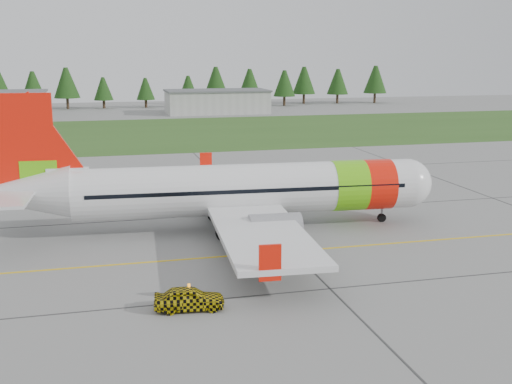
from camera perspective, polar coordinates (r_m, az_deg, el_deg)
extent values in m
plane|color=gray|center=(38.68, -7.62, -9.81)|extent=(320.00, 320.00, 0.00)
cylinder|color=silver|center=(53.24, -0.78, 0.25)|extent=(28.39, 5.99, 4.23)
sphere|color=silver|center=(57.26, 13.25, 0.78)|extent=(4.23, 4.23, 4.23)
cone|color=silver|center=(53.24, -20.12, -0.10)|extent=(7.84, 4.70, 4.23)
cube|color=black|center=(57.32, 13.57, 1.16)|extent=(1.91, 2.92, 0.61)
cylinder|color=#64CB0F|center=(55.33, 8.10, 0.59)|extent=(3.08, 4.48, 4.31)
cylinder|color=red|center=(56.20, 10.62, 0.68)|extent=(2.65, 4.45, 4.31)
cube|color=silver|center=(53.42, -1.35, -1.02)|extent=(8.13, 34.98, 0.39)
cube|color=red|center=(69.92, -4.48, 2.63)|extent=(1.31, 0.28, 2.17)
cube|color=red|center=(36.75, 1.25, -6.31)|extent=(1.31, 0.28, 2.17)
cylinder|color=gray|center=(59.54, -0.72, -0.21)|extent=(4.04, 2.52, 2.28)
cylinder|color=gray|center=(48.18, 1.69, -3.24)|extent=(4.04, 2.52, 2.28)
cube|color=red|center=(52.58, -20.18, 3.78)|extent=(5.00, 0.70, 8.24)
cube|color=#64CB0F|center=(52.77, -18.71, 1.28)|extent=(2.84, 0.63, 2.60)
cube|color=silver|center=(53.28, -20.72, 0.16)|extent=(4.25, 12.66, 0.24)
cylinder|color=slate|center=(57.01, 11.13, -1.86)|extent=(0.20, 0.20, 1.52)
cylinder|color=black|center=(57.10, 11.11, -2.24)|extent=(0.75, 0.35, 0.74)
cylinder|color=slate|center=(56.45, -2.92, -1.49)|extent=(0.24, 0.24, 2.06)
cylinder|color=black|center=(56.51, -3.35, -1.97)|extent=(1.16, 0.56, 1.13)
cylinder|color=slate|center=(50.64, -2.01, -3.11)|extent=(0.24, 0.24, 2.06)
cylinder|color=black|center=(50.70, -2.50, -3.64)|extent=(1.16, 0.56, 1.13)
imported|color=yellow|center=(37.02, -6.00, -7.46)|extent=(1.54, 1.76, 4.03)
imported|color=silver|center=(94.94, -19.12, 4.25)|extent=(1.98, 1.93, 4.53)
cube|color=#30561E|center=(118.60, -12.20, 5.05)|extent=(320.00, 50.00, 0.03)
cube|color=gold|center=(46.15, -8.77, -6.12)|extent=(120.00, 0.25, 0.02)
cube|color=#A8A8A3|center=(156.77, -3.50, 7.97)|extent=(24.00, 12.00, 5.20)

